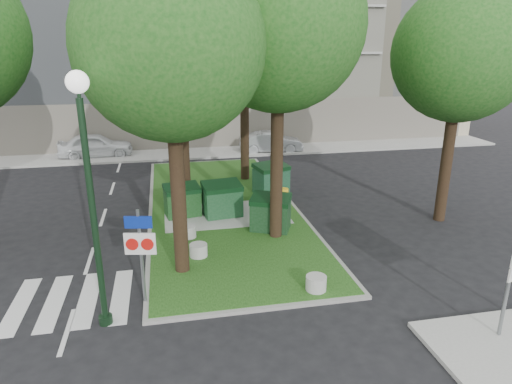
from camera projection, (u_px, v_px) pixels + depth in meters
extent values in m
plane|color=black|center=(243.00, 311.00, 12.30)|extent=(120.00, 120.00, 0.00)
cube|color=#184112|center=(223.00, 208.00, 19.82)|extent=(6.00, 16.00, 0.12)
cube|color=gray|center=(223.00, 208.00, 19.82)|extent=(6.30, 16.30, 0.10)
cube|color=#999993|center=(194.00, 153.00, 29.49)|extent=(42.00, 3.00, 0.12)
cube|color=silver|center=(105.00, 297.00, 12.98)|extent=(5.00, 3.00, 0.01)
cube|color=tan|center=(182.00, 27.00, 33.99)|extent=(41.00, 12.00, 16.00)
cylinder|color=black|center=(178.00, 179.00, 13.37)|extent=(0.44, 0.44, 6.16)
sphere|color=#154D14|center=(170.00, 46.00, 12.20)|extent=(5.20, 5.20, 5.20)
cylinder|color=black|center=(277.00, 150.00, 15.81)|extent=(0.44, 0.44, 6.72)
sphere|color=#154D14|center=(279.00, 25.00, 14.53)|extent=(5.60, 5.60, 5.60)
cylinder|color=black|center=(184.00, 139.00, 19.56)|extent=(0.44, 0.44, 5.88)
sphere|color=#154D14|center=(179.00, 52.00, 18.44)|extent=(4.80, 4.80, 4.80)
sphere|color=#154D14|center=(184.00, 8.00, 18.16)|extent=(3.60, 3.60, 3.60)
cylinder|color=black|center=(245.00, 114.00, 22.78)|extent=(0.44, 0.44, 7.00)
sphere|color=#154D14|center=(244.00, 23.00, 21.45)|extent=(5.80, 5.80, 5.80)
cylinder|color=black|center=(448.00, 149.00, 17.73)|extent=(0.44, 0.44, 5.88)
sphere|color=#154D14|center=(461.00, 54.00, 16.61)|extent=(5.00, 5.00, 5.00)
sphere|color=#154D14|center=(472.00, 4.00, 16.33)|extent=(3.75, 3.75, 3.75)
cube|color=#0F3911|center=(182.00, 203.00, 18.63)|extent=(1.51, 1.15, 1.08)
cube|color=black|center=(182.00, 188.00, 18.43)|extent=(1.57, 1.22, 0.31)
cube|color=#123F1E|center=(222.00, 202.00, 18.61)|extent=(1.61, 1.20, 1.17)
cube|color=black|center=(222.00, 186.00, 18.39)|extent=(1.67, 1.28, 0.34)
cube|color=black|center=(271.00, 215.00, 17.23)|extent=(1.68, 1.45, 1.11)
cube|color=black|center=(271.00, 199.00, 17.03)|extent=(1.76, 1.53, 0.32)
cube|color=#133D24|center=(271.00, 181.00, 21.47)|extent=(1.75, 1.47, 1.17)
cube|color=black|center=(271.00, 167.00, 21.25)|extent=(1.82, 1.56, 0.34)
cylinder|color=#AEAEA9|center=(198.00, 250.00, 15.14)|extent=(0.59, 0.59, 0.42)
cylinder|color=#ABAAA5|center=(316.00, 283.00, 13.07)|extent=(0.60, 0.60, 0.43)
cylinder|color=#A2A29D|center=(188.00, 231.00, 16.62)|extent=(0.61, 0.61, 0.44)
cylinder|color=yellow|center=(284.00, 196.00, 20.08)|extent=(0.39, 0.39, 0.68)
cylinder|color=black|center=(94.00, 220.00, 10.87)|extent=(0.16, 0.16, 5.75)
cylinder|color=black|center=(106.00, 319.00, 11.74)|extent=(0.34, 0.34, 0.23)
sphere|color=white|center=(77.00, 82.00, 9.87)|extent=(0.51, 0.51, 0.51)
cylinder|color=slate|center=(142.00, 258.00, 12.21)|extent=(0.11, 0.11, 2.79)
cube|color=navy|center=(138.00, 222.00, 11.88)|extent=(0.72, 0.19, 0.33)
cube|color=white|center=(140.00, 243.00, 12.07)|extent=(0.83, 0.21, 0.61)
cylinder|color=red|center=(133.00, 244.00, 12.03)|extent=(0.33, 0.10, 0.33)
cylinder|color=red|center=(148.00, 243.00, 12.11)|extent=(0.33, 0.10, 0.33)
cylinder|color=slate|center=(509.00, 281.00, 10.68)|extent=(0.11, 0.11, 2.91)
imported|color=white|center=(95.00, 145.00, 28.51)|extent=(4.58, 2.10, 1.52)
imported|color=#A3A8AB|center=(271.00, 142.00, 29.83)|extent=(4.19, 1.79, 1.34)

